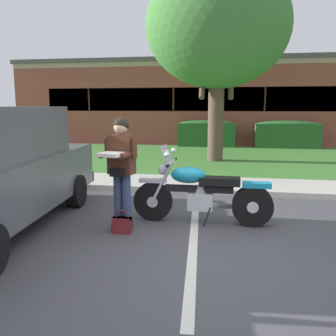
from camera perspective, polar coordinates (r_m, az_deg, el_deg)
name	(u,v)px	position (r m, az deg, el deg)	size (l,w,h in m)	color
ground_plane	(189,245)	(5.15, 3.21, -11.76)	(140.00, 140.00, 0.00)	#424247
curb_strip	(206,191)	(8.01, 5.86, -3.56)	(60.00, 0.20, 0.12)	#B7B2A8
concrete_walk	(209,184)	(8.85, 6.28, -2.45)	(60.00, 1.50, 0.08)	#B7B2A8
grass_lawn	(217,158)	(13.30, 7.63, 1.51)	(60.00, 7.54, 0.06)	#3D752D
stall_stripe_0	(10,228)	(6.29, -23.17, -8.51)	(0.12, 4.40, 0.01)	silver
stall_stripe_1	(193,240)	(5.33, 3.94, -10.97)	(0.12, 4.40, 0.01)	silver
motorcycle	(207,193)	(5.95, 6.00, -3.93)	(2.24, 0.82, 1.26)	black
rider_person	(121,164)	(5.58, -7.27, 0.58)	(0.53, 0.63, 1.70)	black
handbag	(122,224)	(5.59, -7.09, -8.50)	(0.28, 0.13, 0.36)	maroon
shade_tree	(218,27)	(12.69, 7.67, 20.72)	(4.60, 4.60, 6.33)	brown
hedge_left	(207,133)	(16.96, 6.02, 5.37)	(2.54, 0.90, 1.24)	#235623
hedge_center_left	(287,134)	(17.07, 17.88, 4.99)	(2.74, 0.90, 1.24)	#235623
brick_building	(259,102)	(22.21, 13.81, 9.82)	(25.08, 9.37, 4.16)	brown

